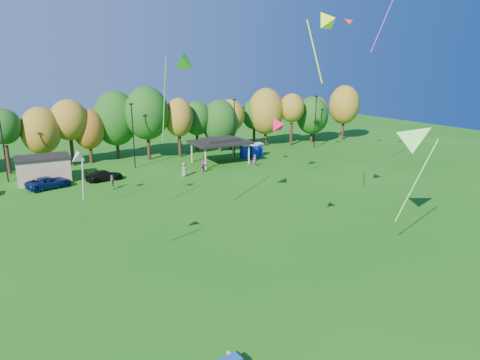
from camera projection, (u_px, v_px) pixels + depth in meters
ground at (282, 304)px, 25.99m from camera, size 160.00×160.00×0.00m
tree_line at (102, 123)px, 62.53m from camera, size 93.57×10.55×11.15m
lamp_posts at (133, 134)px, 59.53m from camera, size 64.50×0.25×9.09m
utility_building at (43, 169)px, 53.11m from camera, size 6.30×4.30×3.25m
pavilion at (220, 142)px, 63.00m from camera, size 8.20×6.20×3.77m
porta_potties at (252, 151)px, 67.52m from camera, size 3.75×1.92×2.18m
car_c at (49, 183)px, 50.49m from camera, size 5.54×3.61×1.42m
car_d at (104, 176)px, 53.89m from camera, size 4.73×2.29×1.33m
far_person_0 at (203, 167)px, 58.20m from camera, size 1.45×1.21×1.56m
far_person_2 at (184, 170)px, 55.89m from camera, size 1.03×0.82×1.86m
far_person_3 at (254, 161)px, 61.51m from camera, size 0.67×0.49×1.70m
far_person_5 at (112, 182)px, 50.08m from camera, size 0.93×1.08×1.74m
kite_3 at (79, 156)px, 26.36m from camera, size 0.99×2.09×3.40m
kite_5 at (347, 21)px, 54.52m from camera, size 1.72×1.61×1.40m
kite_10 at (184, 59)px, 32.75m from camera, size 3.04×4.15×7.50m
kite_12 at (325, 19)px, 30.85m from camera, size 1.79×3.42×5.55m
kite_13 at (419, 136)px, 33.34m from camera, size 4.57×4.36×8.14m
kite_14 at (276, 123)px, 29.83m from camera, size 1.34×1.59×1.37m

